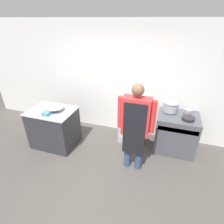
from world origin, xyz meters
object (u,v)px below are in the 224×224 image
stock_pot (171,106)px  saute_pan (188,118)px  plastic_tub (47,113)px  person_cook (135,124)px  sauce_pot (188,111)px  mixing_bowl (55,109)px  fridge_unit (133,125)px  stove (176,133)px

stock_pot → saute_pan: bearing=-34.3°
plastic_tub → saute_pan: plastic_tub is taller
person_cook → sauce_pot: bearing=45.8°
mixing_bowl → stock_pot: stock_pot is taller
mixing_bowl → saute_pan: bearing=11.0°
saute_pan → sauce_pot: 0.25m
fridge_unit → person_cook: size_ratio=0.44×
stove → sauce_pot: sauce_pot is taller
stove → fridge_unit: 1.00m
stove → plastic_tub: size_ratio=6.07×
fridge_unit → plastic_tub: (-1.65, -0.96, 0.54)m
person_cook → mixing_bowl: size_ratio=5.12×
mixing_bowl → sauce_pot: sauce_pot is taller
plastic_tub → person_cook: bearing=0.6°
stock_pot → sauce_pot: stock_pot is taller
plastic_tub → fridge_unit: bearing=30.2°
stock_pot → sauce_pot: bearing=-0.0°
mixing_bowl → saute_pan: size_ratio=1.38×
stock_pot → fridge_unit: bearing=-177.9°
stove → stock_pot: 0.61m
stove → person_cook: 1.29m
saute_pan → stove: bearing=144.3°
saute_pan → mixing_bowl: bearing=-169.0°
fridge_unit → saute_pan: (1.16, -0.22, 0.52)m
sauce_pot → stock_pot: bearing=180.0°
person_cook → sauce_pot: person_cook is taller
plastic_tub → saute_pan: (2.81, 0.74, -0.02)m
stock_pot → person_cook: bearing=-121.0°
stove → stock_pot: (-0.19, 0.12, 0.57)m
stove → fridge_unit: bearing=174.6°
stove → sauce_pot: (0.17, 0.12, 0.50)m
person_cook → stock_pot: size_ratio=5.62×
stock_pot → mixing_bowl: bearing=-161.9°
stock_pot → sauce_pot: (0.36, -0.00, -0.06)m
plastic_tub → saute_pan: size_ratio=0.59×
stove → mixing_bowl: mixing_bowl is taller
saute_pan → person_cook: bearing=-142.5°
fridge_unit → plastic_tub: bearing=-149.8°
plastic_tub → saute_pan: bearing=14.8°
person_cook → saute_pan: size_ratio=7.06×
stove → fridge_unit: stove is taller
person_cook → plastic_tub: 1.87m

